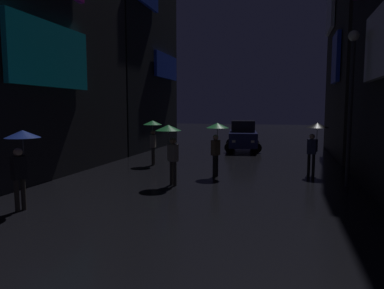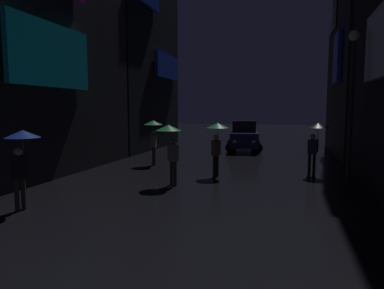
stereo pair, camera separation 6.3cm
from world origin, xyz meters
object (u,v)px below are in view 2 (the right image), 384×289
at_px(pedestrian_midstreet_left_green, 217,134).
at_px(streetlamp_right_far, 352,90).
at_px(pedestrian_foreground_left_black, 316,134).
at_px(pedestrian_midstreet_centre_blue, 21,147).
at_px(pedestrian_foreground_right_green, 153,130).
at_px(car_distant, 244,136).
at_px(pedestrian_far_right_green, 170,138).

xyz_separation_m(pedestrian_midstreet_left_green, streetlamp_right_far, (4.73, -0.63, 1.65)).
distance_m(pedestrian_foreground_left_black, pedestrian_midstreet_centre_blue, 10.62).
bearing_deg(pedestrian_foreground_right_green, pedestrian_foreground_left_black, -4.74).
bearing_deg(pedestrian_foreground_left_black, pedestrian_midstreet_left_green, -161.38).
bearing_deg(car_distant, pedestrian_foreground_left_black, -62.86).
height_order(pedestrian_midstreet_left_green, pedestrian_foreground_right_green, same).
xyz_separation_m(pedestrian_foreground_right_green, car_distant, (3.44, 6.89, -0.74)).
relative_size(pedestrian_midstreet_centre_blue, streetlamp_right_far, 0.40).
relative_size(pedestrian_midstreet_left_green, pedestrian_foreground_right_green, 1.00).
bearing_deg(pedestrian_foreground_right_green, car_distant, 63.51).
bearing_deg(pedestrian_midstreet_left_green, car_distant, 90.34).
relative_size(pedestrian_far_right_green, car_distant, 0.49).
xyz_separation_m(pedestrian_midstreet_left_green, pedestrian_foreground_right_green, (-3.49, 1.88, 0.00)).
relative_size(pedestrian_midstreet_left_green, streetlamp_right_far, 0.40).
bearing_deg(pedestrian_foreground_right_green, pedestrian_midstreet_centre_blue, -94.04).
height_order(pedestrian_midstreet_left_green, pedestrian_foreground_left_black, same).
xyz_separation_m(pedestrian_midstreet_left_green, pedestrian_far_right_green, (-1.26, -2.05, 0.00)).
bearing_deg(pedestrian_midstreet_centre_blue, pedestrian_far_right_green, 54.19).
xyz_separation_m(pedestrian_foreground_right_green, streetlamp_right_far, (8.22, -2.51, 1.65)).
height_order(pedestrian_midstreet_centre_blue, streetlamp_right_far, streetlamp_right_far).
relative_size(pedestrian_midstreet_left_green, pedestrian_foreground_left_black, 1.00).
height_order(car_distant, streetlamp_right_far, streetlamp_right_far).
bearing_deg(pedestrian_foreground_left_black, streetlamp_right_far, -63.72).
height_order(pedestrian_midstreet_left_green, pedestrian_midstreet_centre_blue, same).
distance_m(pedestrian_far_right_green, car_distant, 10.91).
bearing_deg(pedestrian_midstreet_centre_blue, pedestrian_foreground_right_green, 85.96).
bearing_deg(pedestrian_midstreet_left_green, pedestrian_foreground_left_black, 18.62).
bearing_deg(pedestrian_foreground_right_green, pedestrian_far_right_green, -60.40).
height_order(pedestrian_midstreet_left_green, pedestrian_far_right_green, same).
distance_m(pedestrian_foreground_left_black, pedestrian_foreground_right_green, 7.30).
distance_m(pedestrian_foreground_left_black, car_distant, 8.46).
relative_size(pedestrian_midstreet_left_green, pedestrian_far_right_green, 1.00).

